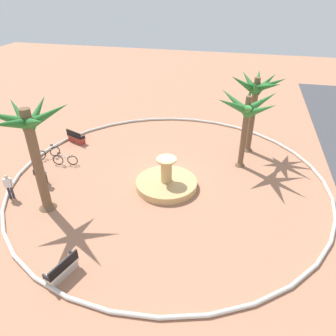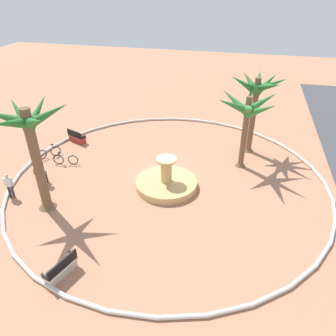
{
  "view_description": "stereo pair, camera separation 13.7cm",
  "coord_description": "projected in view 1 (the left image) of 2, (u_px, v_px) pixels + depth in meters",
  "views": [
    {
      "loc": [
        16.77,
        4.0,
        11.31
      ],
      "look_at": [
        0.27,
        0.02,
        1.0
      ],
      "focal_mm": 34.3,
      "sensor_mm": 36.0,
      "label": 1
    },
    {
      "loc": [
        16.74,
        4.13,
        11.31
      ],
      "look_at": [
        0.27,
        0.02,
        1.0
      ],
      "focal_mm": 34.3,
      "sensor_mm": 36.0,
      "label": 2
    }
  ],
  "objects": [
    {
      "name": "bench_east",
      "position": [
        62.0,
        270.0,
        13.84
      ],
      "size": [
        1.68,
        0.96,
        1.0
      ],
      "color": "beige",
      "rests_on": "ground"
    },
    {
      "name": "palm_tree_mid_plaza",
      "position": [
        256.0,
        92.0,
        21.64
      ],
      "size": [
        3.91,
        3.82,
        5.72
      ],
      "color": "brown",
      "rests_on": "ground"
    },
    {
      "name": "palm_tree_near_fountain",
      "position": [
        247.0,
        111.0,
        20.01
      ],
      "size": [
        4.34,
        3.97,
        5.17
      ],
      "color": "brown",
      "rests_on": "ground"
    },
    {
      "name": "palm_tree_by_curb",
      "position": [
        31.0,
        137.0,
        15.84
      ],
      "size": [
        4.2,
        4.03,
        6.15
      ],
      "color": "brown",
      "rests_on": "ground"
    },
    {
      "name": "bicycle_by_lamppost",
      "position": [
        48.0,
        153.0,
        22.82
      ],
      "size": [
        1.3,
        1.22,
        0.94
      ],
      "color": "black",
      "rests_on": "ground"
    },
    {
      "name": "person_cyclist_helmet",
      "position": [
        9.0,
        185.0,
        18.41
      ],
      "size": [
        0.31,
        0.5,
        1.6
      ],
      "color": "#33333D",
      "rests_on": "ground"
    },
    {
      "name": "plaza_curb",
      "position": [
        169.0,
        178.0,
        20.55
      ],
      "size": [
        19.78,
        19.78,
        0.2
      ],
      "primitive_type": "torus",
      "color": "silver",
      "rests_on": "ground"
    },
    {
      "name": "lamppost",
      "position": [
        27.0,
        142.0,
        19.91
      ],
      "size": [
        0.32,
        0.32,
        4.05
      ],
      "color": "black",
      "rests_on": "ground"
    },
    {
      "name": "bicycle_red_frame",
      "position": [
        65.0,
        160.0,
        21.97
      ],
      "size": [
        0.52,
        1.7,
        0.94
      ],
      "color": "black",
      "rests_on": "ground"
    },
    {
      "name": "fountain",
      "position": [
        166.0,
        183.0,
        19.7
      ],
      "size": [
        3.77,
        3.77,
        2.02
      ],
      "color": "tan",
      "rests_on": "ground"
    },
    {
      "name": "bench_west",
      "position": [
        76.0,
        138.0,
        24.94
      ],
      "size": [
        1.08,
        1.67,
        1.0
      ],
      "color": "#B73D33",
      "rests_on": "ground"
    },
    {
      "name": "trash_bin",
      "position": [
        44.0,
        178.0,
        20.05
      ],
      "size": [
        0.46,
        0.46,
        0.73
      ],
      "color": "black",
      "rests_on": "ground"
    },
    {
      "name": "ground_plane",
      "position": [
        169.0,
        179.0,
        20.61
      ],
      "size": [
        80.0,
        80.0,
        0.0
      ],
      "primitive_type": "plane",
      "color": "tan"
    }
  ]
}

